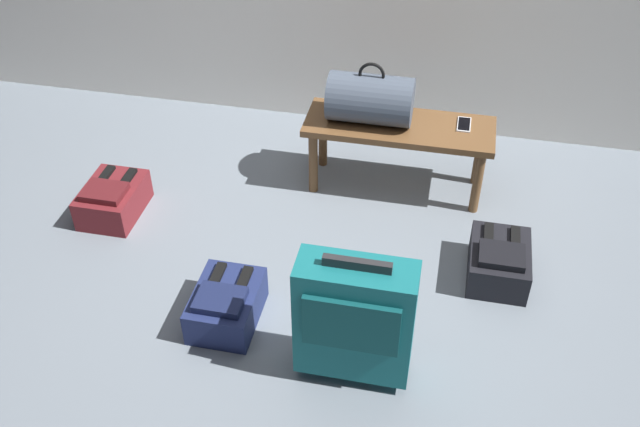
# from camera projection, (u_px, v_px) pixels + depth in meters

# --- Properties ---
(ground_plane) EXTENTS (6.60, 6.60, 0.00)m
(ground_plane) POSITION_uv_depth(u_px,v_px,m) (315.00, 291.00, 3.41)
(ground_plane) COLOR slate
(bench) EXTENTS (1.00, 0.36, 0.41)m
(bench) POSITION_uv_depth(u_px,v_px,m) (399.00, 134.00, 3.84)
(bench) COLOR brown
(bench) RESTS_ON ground
(duffel_bag_slate) EXTENTS (0.44, 0.26, 0.34)m
(duffel_bag_slate) POSITION_uv_depth(u_px,v_px,m) (370.00, 99.00, 3.74)
(duffel_bag_slate) COLOR #475160
(duffel_bag_slate) RESTS_ON bench
(cell_phone) EXTENTS (0.07, 0.14, 0.01)m
(cell_phone) POSITION_uv_depth(u_px,v_px,m) (464.00, 124.00, 3.79)
(cell_phone) COLOR silver
(cell_phone) RESTS_ON bench
(suitcase_upright_teal) EXTENTS (0.47, 0.21, 0.63)m
(suitcase_upright_teal) POSITION_uv_depth(u_px,v_px,m) (355.00, 318.00, 2.84)
(suitcase_upright_teal) COLOR #14666B
(suitcase_upright_teal) RESTS_ON ground
(backpack_maroon) EXTENTS (0.28, 0.38, 0.21)m
(backpack_maroon) POSITION_uv_depth(u_px,v_px,m) (113.00, 199.00, 3.81)
(backpack_maroon) COLOR maroon
(backpack_maroon) RESTS_ON ground
(backpack_navy) EXTENTS (0.28, 0.38, 0.21)m
(backpack_navy) POSITION_uv_depth(u_px,v_px,m) (226.00, 305.00, 3.22)
(backpack_navy) COLOR navy
(backpack_navy) RESTS_ON ground
(backpack_dark) EXTENTS (0.28, 0.38, 0.21)m
(backpack_dark) POSITION_uv_depth(u_px,v_px,m) (499.00, 261.00, 3.44)
(backpack_dark) COLOR black
(backpack_dark) RESTS_ON ground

